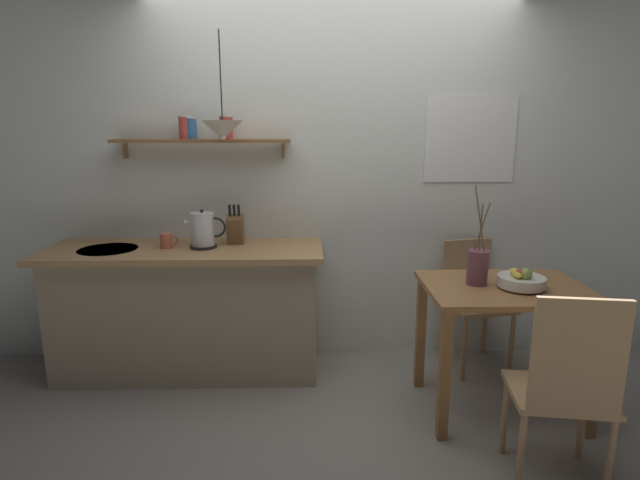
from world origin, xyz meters
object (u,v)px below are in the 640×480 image
Objects in this scene: dining_chair_near at (566,384)px; twig_vase at (478,267)px; knife_block at (235,229)px; electric_kettle at (203,230)px; fruit_bowl at (521,280)px; dining_chair_far at (472,295)px; coffee_mug_by_sink at (167,241)px; pendant_lamp at (223,130)px; dining_table at (504,309)px.

dining_chair_near is 1.70× the size of twig_vase.
knife_block is (-1.65, 1.33, 0.46)m from dining_chair_near.
knife_block reaches higher than electric_kettle.
electric_kettle is at bearing -150.61° from knife_block.
knife_block reaches higher than fruit_bowl.
dining_chair_far is 0.73m from twig_vase.
coffee_mug_by_sink is 0.19× the size of pendant_lamp.
pendant_lamp is at bearing 164.74° from twig_vase.
coffee_mug_by_sink reaches higher than dining_chair_far.
electric_kettle is at bearing 146.64° from dining_chair_near.
knife_block is at bearing 141.24° from dining_chair_near.
coffee_mug_by_sink reaches higher than dining_table.
electric_kettle reaches higher than fruit_bowl.
knife_block is (-1.69, 0.69, 0.17)m from fruit_bowl.
twig_vase is 2.14× the size of electric_kettle.
knife_block is 0.46m from coffee_mug_by_sink.
dining_chair_far is (0.03, 0.63, -0.13)m from dining_table.
pendant_lamp is (-1.50, 0.41, 0.77)m from twig_vase.
pendant_lamp is (0.17, -0.08, 0.65)m from electric_kettle.
twig_vase is at bearing 166.90° from dining_table.
dining_chair_far is at bearing 2.94° from coffee_mug_by_sink.
twig_vase is at bearing -14.30° from coffee_mug_by_sink.
dining_table is 1.60× the size of twig_vase.
pendant_lamp is at bearing 163.89° from fruit_bowl.
twig_vase reaches higher than dining_chair_far.
electric_kettle is at bearing 0.25° from coffee_mug_by_sink.
dining_chair_near is at bearing -87.80° from dining_table.
dining_chair_far is 3.23× the size of knife_block.
fruit_bowl is (0.04, 0.64, 0.29)m from dining_chair_near.
fruit_bowl reaches higher than dining_table.
dining_chair_far is 2.04m from pendant_lamp.
dining_chair_near is at bearing -75.82° from twig_vase.
electric_kettle is (-1.67, 0.49, 0.12)m from twig_vase.
twig_vase is (-0.16, 0.04, 0.25)m from dining_table.
fruit_bowl is 1.98m from electric_kettle.
dining_table is 2.15m from coffee_mug_by_sink.
fruit_bowl is at bearing -21.60° from twig_vase.
dining_table is at bearing -13.10° from twig_vase.
knife_block is at bearing 179.87° from dining_chair_far.
pendant_lamp is at bearing -98.26° from knife_block.
dining_chair_near is at bearing -90.02° from dining_chair_far.
dining_chair_near is 3.56× the size of knife_block.
dining_table is at bearing -92.47° from dining_chair_far.
fruit_bowl is 0.25m from twig_vase.
twig_vase is 1.73m from pendant_lamp.
fruit_bowl is (0.06, -0.05, 0.19)m from dining_table.
coffee_mug_by_sink is at bearing 165.70° from twig_vase.
dining_chair_near is at bearing -38.76° from knife_block.
dining_table is 0.21m from fruit_bowl.
dining_chair_near is at bearing -33.36° from electric_kettle.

